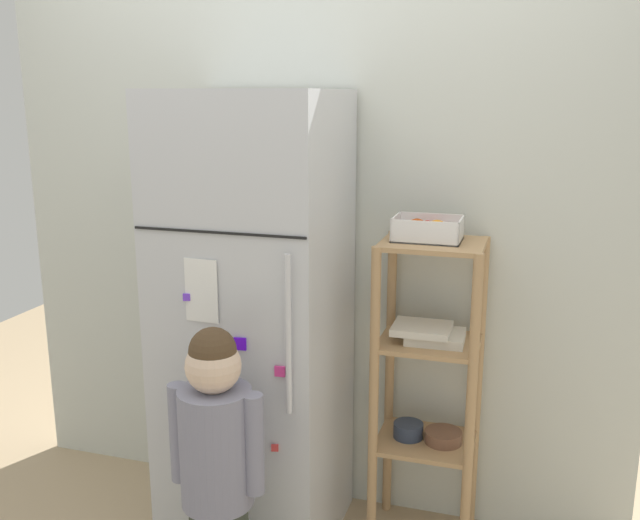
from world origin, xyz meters
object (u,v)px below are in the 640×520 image
at_px(refrigerator, 255,324).
at_px(fruit_bin, 428,231).
at_px(pantry_shelf_unit, 428,373).
at_px(child_standing, 217,446).

xyz_separation_m(refrigerator, fruit_bin, (0.62, 0.15, 0.37)).
bearing_deg(fruit_bin, pantry_shelf_unit, -32.17).
xyz_separation_m(child_standing, pantry_shelf_unit, (0.59, 0.61, 0.08)).
xyz_separation_m(refrigerator, pantry_shelf_unit, (0.64, 0.13, -0.17)).
xyz_separation_m(child_standing, fruit_bin, (0.57, 0.62, 0.63)).
xyz_separation_m(refrigerator, child_standing, (0.06, -0.48, -0.25)).
distance_m(child_standing, fruit_bin, 1.05).
bearing_deg(refrigerator, child_standing, -83.34).
distance_m(pantry_shelf_unit, fruit_bin, 0.54).
relative_size(pantry_shelf_unit, fruit_bin, 4.96).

